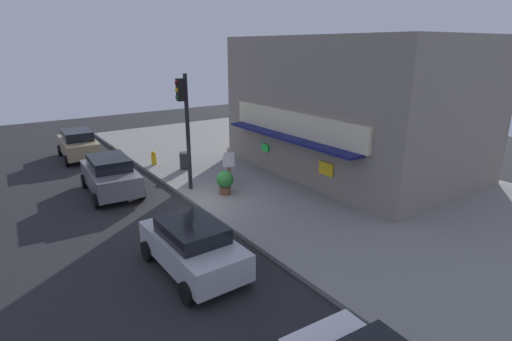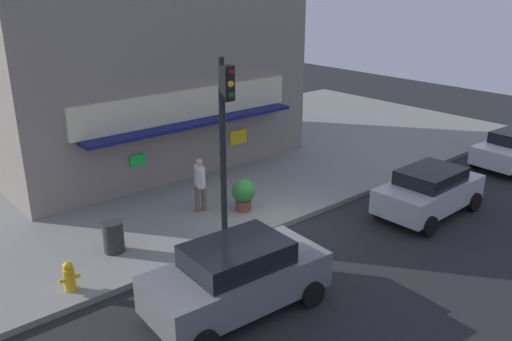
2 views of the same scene
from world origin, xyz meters
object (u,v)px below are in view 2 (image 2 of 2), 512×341
object	(u,v)px
traffic_light	(225,126)
trash_can	(113,237)
fire_hydrant	(69,277)
parked_car_grey	(237,276)
parked_car_silver	(429,191)
potted_plant_by_doorway	(243,193)
pedestrian	(200,182)

from	to	relation	value
traffic_light	trash_can	bearing A→B (deg)	157.41
traffic_light	fire_hydrant	size ratio (longest dim) A/B	6.81
parked_car_grey	trash_can	bearing A→B (deg)	103.70
trash_can	parked_car_silver	xyz separation A→B (m)	(9.18, -4.06, 0.20)
potted_plant_by_doorway	fire_hydrant	bearing A→B (deg)	-171.64
parked_car_grey	parked_car_silver	xyz separation A→B (m)	(8.16, 0.13, -0.07)
pedestrian	fire_hydrant	bearing A→B (deg)	-160.80
traffic_light	trash_can	size ratio (longest dim) A/B	5.84
trash_can	parked_car_grey	size ratio (longest dim) A/B	0.20
pedestrian	parked_car_silver	bearing A→B (deg)	-39.60
trash_can	parked_car_grey	bearing A→B (deg)	-76.30
traffic_light	fire_hydrant	bearing A→B (deg)	178.12
traffic_light	fire_hydrant	xyz separation A→B (m)	(-4.71, 0.15, -2.97)
traffic_light	trash_can	distance (m)	4.34
trash_can	parked_car_grey	distance (m)	4.33
pedestrian	potted_plant_by_doorway	bearing A→B (deg)	-38.76
traffic_light	parked_car_grey	xyz separation A→B (m)	(-1.97, -2.95, -2.63)
fire_hydrant	parked_car_grey	world-z (taller)	parked_car_grey
traffic_light	parked_car_grey	world-z (taller)	traffic_light
trash_can	traffic_light	bearing A→B (deg)	-22.59
parked_car_silver	potted_plant_by_doorway	bearing A→B (deg)	140.20
potted_plant_by_doorway	parked_car_silver	size ratio (longest dim) A/B	0.27
pedestrian	trash_can	bearing A→B (deg)	-168.46
fire_hydrant	pedestrian	xyz separation A→B (m)	(5.14, 1.79, 0.63)
potted_plant_by_doorway	parked_car_silver	xyz separation A→B (m)	(4.67, -3.89, 0.05)
fire_hydrant	parked_car_grey	xyz separation A→B (m)	(2.74, -3.11, 0.35)
fire_hydrant	parked_car_silver	world-z (taller)	parked_car_silver
pedestrian	potted_plant_by_doorway	size ratio (longest dim) A/B	1.67
potted_plant_by_doorway	parked_car_grey	xyz separation A→B (m)	(-3.49, -4.02, 0.12)
traffic_light	trash_can	world-z (taller)	traffic_light
traffic_light	potted_plant_by_doorway	xyz separation A→B (m)	(1.52, 1.07, -2.74)
fire_hydrant	pedestrian	distance (m)	5.48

